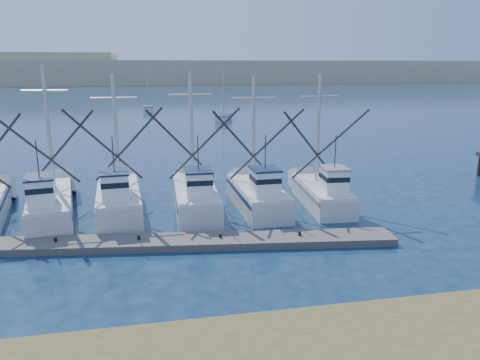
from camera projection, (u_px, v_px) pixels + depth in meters
name	position (u px, v px, depth m)	size (l,w,h in m)	color
ground	(334.00, 277.00, 19.72)	(500.00, 500.00, 0.00)	#0D203C
floating_dock	(119.00, 244.00, 22.94)	(27.45, 1.83, 0.37)	#59554F
dune_ridge	(160.00, 72.00, 218.25)	(360.00, 60.00, 10.00)	tan
trawler_fleet	(99.00, 201.00, 27.27)	(27.07, 9.69, 9.25)	silver
sailboat_near	(224.00, 118.00, 73.03)	(3.48, 5.61, 8.10)	silver
sailboat_far	(148.00, 109.00, 87.85)	(1.81, 4.99, 8.10)	silver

